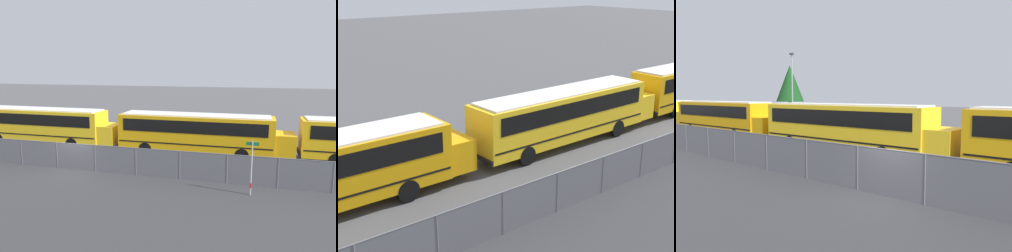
# 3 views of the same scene
# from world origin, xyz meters

# --- Properties ---
(school_bus_2) EXTENTS (14.06, 2.59, 3.40)m
(school_bus_2) POSITION_xyz_m (-6.88, 6.02, 2.03)
(school_bus_2) COLOR yellow
(school_bus_2) RESTS_ON ground_plane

